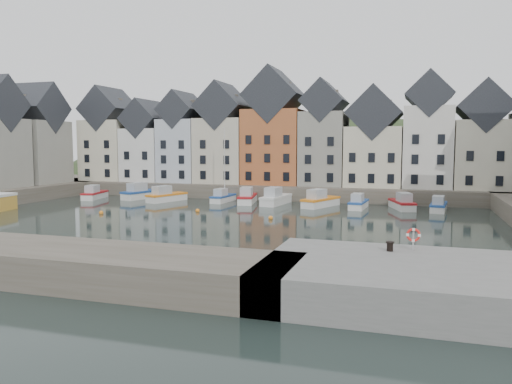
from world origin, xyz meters
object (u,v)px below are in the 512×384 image
at_px(boat_d, 223,197).
at_px(mooring_bollard, 390,246).
at_px(boat_a, 94,194).
at_px(life_ring_post, 413,236).

distance_m(boat_d, mooring_bollard, 43.26).
relative_size(boat_d, mooring_bollard, 19.10).
bearing_deg(boat_d, boat_a, -171.68).
height_order(boat_a, life_ring_post, life_ring_post).
bearing_deg(boat_a, mooring_bollard, -50.07).
height_order(mooring_bollard, life_ring_post, life_ring_post).
relative_size(boat_a, mooring_bollard, 11.25).
bearing_deg(life_ring_post, mooring_bollard, -151.66).
xyz_separation_m(boat_d, mooring_bollard, (24.31, -35.75, 1.62)).
relative_size(boat_d, life_ring_post, 8.23).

